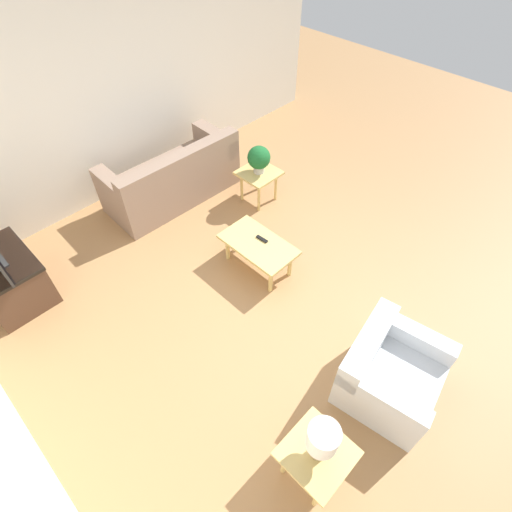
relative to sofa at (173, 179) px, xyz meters
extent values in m
plane|color=#A87A4C|center=(-2.25, 0.04, -0.33)|extent=(14.00, 14.00, 0.00)
cube|color=silver|center=(0.81, 0.04, 1.02)|extent=(0.12, 7.20, 2.70)
cube|color=gray|center=(0.05, 0.00, -0.10)|extent=(0.89, 1.91, 0.45)
cube|color=gray|center=(-0.27, 0.01, 0.33)|extent=(0.25, 1.90, 0.41)
cube|color=gray|center=(0.03, -0.85, 0.26)|extent=(0.85, 0.22, 0.27)
cube|color=gray|center=(0.07, 0.84, 0.26)|extent=(0.85, 0.22, 0.27)
cube|color=silver|center=(-3.83, 0.39, -0.13)|extent=(0.94, 1.02, 0.40)
cube|color=silver|center=(-3.53, 0.44, 0.22)|extent=(0.34, 0.92, 0.29)
cube|color=silver|center=(-3.89, 0.75, 0.17)|extent=(0.82, 0.29, 0.19)
cube|color=silver|center=(-3.77, 0.02, 0.17)|extent=(0.82, 0.29, 0.19)
cube|color=tan|center=(-1.82, 0.13, 0.06)|extent=(0.92, 0.52, 0.04)
cylinder|color=tan|center=(-2.19, -0.04, -0.14)|extent=(0.05, 0.05, 0.37)
cylinder|color=tan|center=(-1.45, -0.04, -0.14)|extent=(0.05, 0.05, 0.37)
cylinder|color=tan|center=(-2.19, 0.30, -0.14)|extent=(0.05, 0.05, 0.37)
cylinder|color=tan|center=(-1.45, 0.30, -0.14)|extent=(0.05, 0.05, 0.37)
cube|color=tan|center=(-0.90, -0.82, 0.14)|extent=(0.52, 0.52, 0.04)
cylinder|color=tan|center=(-1.08, -0.99, -0.10)|extent=(0.04, 0.04, 0.45)
cylinder|color=tan|center=(-0.73, -0.99, -0.10)|extent=(0.04, 0.04, 0.45)
cylinder|color=tan|center=(-1.08, -0.65, -0.10)|extent=(0.04, 0.04, 0.45)
cylinder|color=tan|center=(-0.73, -0.65, -0.10)|extent=(0.04, 0.04, 0.45)
cube|color=tan|center=(-3.78, 1.48, 0.14)|extent=(0.52, 0.52, 0.04)
cylinder|color=tan|center=(-3.95, 1.30, -0.10)|extent=(0.04, 0.04, 0.45)
cylinder|color=tan|center=(-3.61, 1.30, -0.10)|extent=(0.04, 0.04, 0.45)
cylinder|color=tan|center=(-3.95, 1.65, -0.10)|extent=(0.04, 0.04, 0.45)
cylinder|color=tan|center=(-3.61, 1.65, -0.10)|extent=(0.04, 0.04, 0.45)
cube|color=#4C3323|center=(-0.13, 2.42, -0.03)|extent=(0.89, 0.64, 0.59)
cylinder|color=#B2ADA3|center=(-0.90, -0.82, 0.21)|extent=(0.15, 0.15, 0.10)
sphere|color=#195B28|center=(-0.90, -0.82, 0.39)|extent=(0.32, 0.32, 0.32)
cylinder|color=#997F4C|center=(-3.78, 1.48, 0.27)|extent=(0.12, 0.12, 0.23)
cylinder|color=white|center=(-3.78, 1.48, 0.49)|extent=(0.24, 0.24, 0.23)
cube|color=black|center=(-1.81, 0.05, 0.09)|extent=(0.16, 0.05, 0.02)
camera|label=1|loc=(-4.11, 2.49, 3.45)|focal=28.00mm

